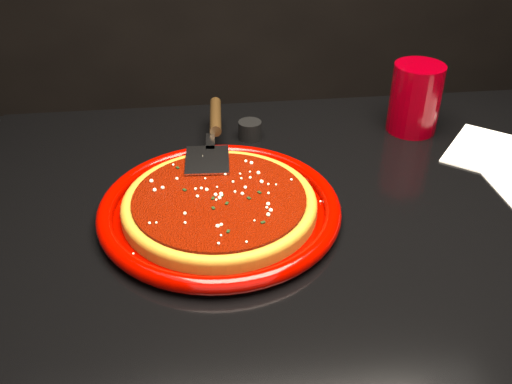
# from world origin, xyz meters

# --- Properties ---
(table) EXTENTS (1.20, 0.80, 0.75)m
(table) POSITION_xyz_m (0.00, 0.00, 0.38)
(table) COLOR black
(table) RESTS_ON floor
(plate) EXTENTS (0.48, 0.48, 0.03)m
(plate) POSITION_xyz_m (-0.18, -0.01, 0.76)
(plate) COLOR #700200
(plate) RESTS_ON table
(pizza_crust) EXTENTS (0.39, 0.39, 0.02)m
(pizza_crust) POSITION_xyz_m (-0.18, -0.01, 0.77)
(pizza_crust) COLOR brown
(pizza_crust) RESTS_ON plate
(pizza_crust_rim) EXTENTS (0.39, 0.39, 0.02)m
(pizza_crust_rim) POSITION_xyz_m (-0.18, -0.01, 0.78)
(pizza_crust_rim) COLOR brown
(pizza_crust_rim) RESTS_ON plate
(pizza_sauce) EXTENTS (0.34, 0.34, 0.01)m
(pizza_sauce) POSITION_xyz_m (-0.18, -0.01, 0.78)
(pizza_sauce) COLOR #620C00
(pizza_sauce) RESTS_ON plate
(parmesan_dusting) EXTENTS (0.26, 0.26, 0.01)m
(parmesan_dusting) POSITION_xyz_m (-0.18, -0.01, 0.79)
(parmesan_dusting) COLOR #F4E8BC
(parmesan_dusting) RESTS_ON plate
(basil_flecks) EXTENTS (0.24, 0.24, 0.00)m
(basil_flecks) POSITION_xyz_m (-0.18, -0.01, 0.79)
(basil_flecks) COLOR black
(basil_flecks) RESTS_ON plate
(pizza_server) EXTENTS (0.10, 0.31, 0.02)m
(pizza_server) POSITION_xyz_m (-0.18, 0.18, 0.80)
(pizza_server) COLOR silver
(pizza_server) RESTS_ON plate
(cup) EXTENTS (0.11, 0.11, 0.13)m
(cup) POSITION_xyz_m (0.22, 0.24, 0.82)
(cup) COLOR #7B0009
(cup) RESTS_ON table
(napkin_b) EXTENTS (0.23, 0.23, 0.00)m
(napkin_b) POSITION_xyz_m (0.34, 0.13, 0.75)
(napkin_b) COLOR white
(napkin_b) RESTS_ON table
(ramekin) EXTENTS (0.06, 0.06, 0.03)m
(ramekin) POSITION_xyz_m (-0.10, 0.24, 0.77)
(ramekin) COLOR black
(ramekin) RESTS_ON table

